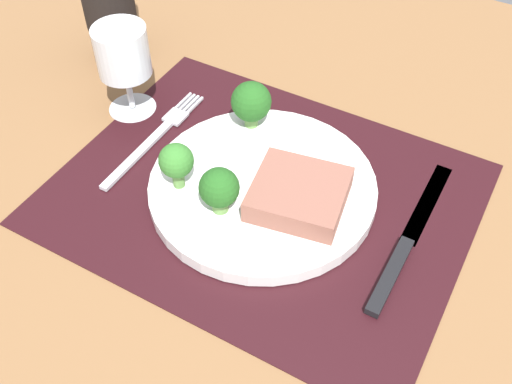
{
  "coord_description": "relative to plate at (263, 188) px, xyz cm",
  "views": [
    {
      "loc": [
        21.94,
        -40.49,
        49.92
      ],
      "look_at": [
        0.06,
        -1.59,
        1.9
      ],
      "focal_mm": 42.56,
      "sensor_mm": 36.0,
      "label": 1
    }
  ],
  "objects": [
    {
      "name": "fork",
      "position": [
        -15.73,
        1.42,
        -0.55
      ],
      "size": [
        2.4,
        19.2,
        0.5
      ],
      "rotation": [
        0.0,
        0.0,
        0.04
      ],
      "color": "silver",
      "rests_on": "placemat"
    },
    {
      "name": "broccoli_front_edge",
      "position": [
        -5.89,
        7.85,
        4.22
      ],
      "size": [
        4.78,
        4.78,
        5.9
      ],
      "color": "#6B994C",
      "rests_on": "plate"
    },
    {
      "name": "placemat",
      "position": [
        0.0,
        0.0,
        -0.95
      ],
      "size": [
        44.84,
        35.41,
        0.3
      ],
      "primitive_type": "cube",
      "color": "black",
      "rests_on": "ground_plane"
    },
    {
      "name": "steak",
      "position": [
        4.72,
        -0.68,
        2.09
      ],
      "size": [
        11.07,
        10.62,
        2.58
      ],
      "primitive_type": "cube",
      "rotation": [
        0.0,
        0.0,
        0.17
      ],
      "color": "#8C5647",
      "rests_on": "plate"
    },
    {
      "name": "wine_glass",
      "position": [
        -21.86,
        4.97,
        6.81
      ],
      "size": [
        6.5,
        6.5,
        11.75
      ],
      "color": "silver",
      "rests_on": "ground_plane"
    },
    {
      "name": "ground_plane",
      "position": [
        0.0,
        0.0,
        -2.6
      ],
      "size": [
        140.0,
        110.0,
        3.0
      ],
      "primitive_type": "cube",
      "color": "brown"
    },
    {
      "name": "plate",
      "position": [
        0.0,
        0.0,
        0.0
      ],
      "size": [
        25.16,
        25.16,
        1.6
      ],
      "primitive_type": "cylinder",
      "color": "white",
      "rests_on": "placemat"
    },
    {
      "name": "knife",
      "position": [
        16.52,
        0.53,
        -0.5
      ],
      "size": [
        1.8,
        23.0,
        0.8
      ],
      "rotation": [
        0.0,
        0.0,
        0.04
      ],
      "color": "black",
      "rests_on": "placemat"
    },
    {
      "name": "broccoli_center",
      "position": [
        -2.0,
        -5.56,
        3.96
      ],
      "size": [
        4.23,
        4.23,
        5.42
      ],
      "color": "#6B994C",
      "rests_on": "plate"
    },
    {
      "name": "broccoli_near_fork",
      "position": [
        -7.79,
        -4.75,
        4.32
      ],
      "size": [
        3.78,
        3.78,
        5.57
      ],
      "color": "#5B8942",
      "rests_on": "plate"
    }
  ]
}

